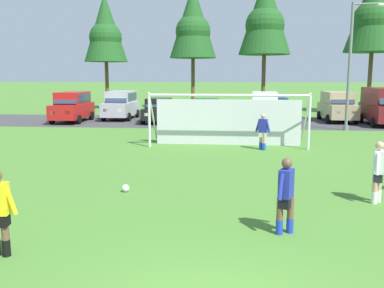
# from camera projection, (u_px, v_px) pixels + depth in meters

# --- Properties ---
(ground_plane) EXTENTS (400.00, 400.00, 0.00)m
(ground_plane) POSITION_uv_depth(u_px,v_px,m) (225.00, 145.00, 20.32)
(ground_plane) COLOR #477A2D
(parking_lot_strip) EXTENTS (52.00, 8.40, 0.01)m
(parking_lot_strip) POSITION_uv_depth(u_px,v_px,m) (227.00, 122.00, 30.36)
(parking_lot_strip) COLOR #3D3D3F
(parking_lot_strip) RESTS_ON ground
(soccer_ball) EXTENTS (0.22, 0.22, 0.22)m
(soccer_ball) POSITION_uv_depth(u_px,v_px,m) (126.00, 188.00, 12.03)
(soccer_ball) COLOR white
(soccer_ball) RESTS_ON ground
(soccer_goal) EXTENTS (7.44, 1.98, 2.57)m
(soccer_goal) POSITION_uv_depth(u_px,v_px,m) (228.00, 119.00, 19.89)
(soccer_goal) COLOR white
(soccer_goal) RESTS_ON ground
(player_striker_near) EXTENTS (0.35, 0.71, 1.64)m
(player_striker_near) POSITION_uv_depth(u_px,v_px,m) (378.00, 172.00, 10.90)
(player_striker_near) COLOR tan
(player_striker_near) RESTS_ON ground
(player_defender_far) EXTENTS (0.45, 0.67, 1.64)m
(player_defender_far) POSITION_uv_depth(u_px,v_px,m) (286.00, 196.00, 8.74)
(player_defender_far) COLOR brown
(player_defender_far) RESTS_ON ground
(player_winger_left) EXTENTS (0.68, 0.42, 1.64)m
(player_winger_left) POSITION_uv_depth(u_px,v_px,m) (263.00, 132.00, 18.79)
(player_winger_left) COLOR tan
(player_winger_left) RESTS_ON ground
(parked_car_slot_far_left) EXTENTS (2.20, 4.63, 2.16)m
(parked_car_slot_far_left) POSITION_uv_depth(u_px,v_px,m) (72.00, 106.00, 30.26)
(parked_car_slot_far_left) COLOR red
(parked_car_slot_far_left) RESTS_ON ground
(parked_car_slot_left) EXTENTS (2.17, 4.61, 2.16)m
(parked_car_slot_left) POSITION_uv_depth(u_px,v_px,m) (121.00, 105.00, 32.11)
(parked_car_slot_left) COLOR #B2B2BC
(parked_car_slot_left) RESTS_ON ground
(parked_car_slot_center_left) EXTENTS (2.08, 4.22, 1.72)m
(parked_car_slot_center_left) POSITION_uv_depth(u_px,v_px,m) (159.00, 110.00, 29.95)
(parked_car_slot_center_left) COLOR black
(parked_car_slot_center_left) RESTS_ON ground
(parked_car_slot_center) EXTENTS (2.24, 4.30, 1.72)m
(parked_car_slot_center) POSITION_uv_depth(u_px,v_px,m) (207.00, 111.00, 29.46)
(parked_car_slot_center) COLOR #194C2D
(parked_car_slot_center) RESTS_ON ground
(parked_car_slot_center_right) EXTENTS (2.33, 4.70, 2.16)m
(parked_car_slot_center_right) POSITION_uv_depth(u_px,v_px,m) (264.00, 107.00, 30.23)
(parked_car_slot_center_right) COLOR silver
(parked_car_slot_center_right) RESTS_ON ground
(parked_car_slot_right) EXTENTS (2.23, 4.30, 1.72)m
(parked_car_slot_right) POSITION_uv_depth(u_px,v_px,m) (276.00, 109.00, 30.82)
(parked_car_slot_right) COLOR navy
(parked_car_slot_right) RESTS_ON ground
(parked_car_slot_far_right) EXTENTS (2.18, 4.62, 2.16)m
(parked_car_slot_far_right) POSITION_uv_depth(u_px,v_px,m) (337.00, 106.00, 30.47)
(parked_car_slot_far_right) COLOR tan
(parked_car_slot_far_right) RESTS_ON ground
(parked_car_slot_end) EXTENTS (2.31, 4.86, 2.52)m
(parked_car_slot_end) POSITION_uv_depth(u_px,v_px,m) (383.00, 105.00, 28.21)
(parked_car_slot_end) COLOR maroon
(parked_car_slot_end) RESTS_ON ground
(tree_left_edge) EXTENTS (4.22, 4.22, 11.26)m
(tree_left_edge) POSITION_uv_depth(u_px,v_px,m) (105.00, 30.00, 40.76)
(tree_left_edge) COLOR brown
(tree_left_edge) RESTS_ON ground
(tree_mid_left) EXTENTS (4.53, 4.53, 12.08)m
(tree_mid_left) POSITION_uv_depth(u_px,v_px,m) (193.00, 23.00, 40.10)
(tree_mid_left) COLOR brown
(tree_mid_left) RESTS_ON ground
(tree_center_back) EXTENTS (4.71, 4.71, 12.56)m
(tree_center_back) POSITION_uv_depth(u_px,v_px,m) (265.00, 16.00, 37.55)
(tree_center_back) COLOR brown
(tree_center_back) RESTS_ON ground
(tree_mid_right) EXTENTS (4.82, 4.82, 12.87)m
(tree_mid_right) POSITION_uv_depth(u_px,v_px,m) (374.00, 11.00, 35.80)
(tree_mid_right) COLOR brown
(tree_mid_right) RESTS_ON ground
(street_lamp) EXTENTS (2.00, 0.32, 7.59)m
(street_lamp) POSITION_uv_depth(u_px,v_px,m) (352.00, 65.00, 25.02)
(street_lamp) COLOR slate
(street_lamp) RESTS_ON ground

